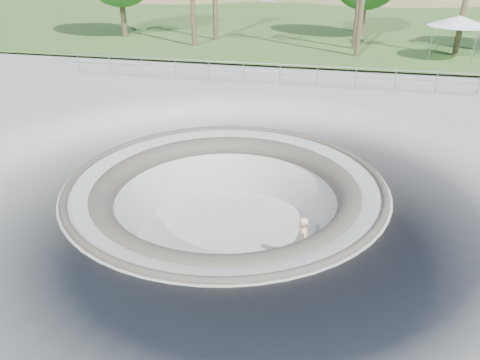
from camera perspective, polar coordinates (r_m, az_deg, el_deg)
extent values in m
plane|color=#ACADA8|center=(15.10, -1.74, -0.24)|extent=(180.00, 180.00, 0.00)
torus|color=#ACADA8|center=(16.10, -1.64, -6.61)|extent=(14.00, 14.00, 4.00)
cylinder|color=#ACADA8|center=(16.08, -1.64, -6.46)|extent=(6.60, 6.60, 0.10)
torus|color=#504A40|center=(15.11, -1.73, -0.31)|extent=(10.24, 10.24, 0.24)
torus|color=#504A40|center=(15.31, -1.71, -1.75)|extent=(8.91, 8.91, 0.81)
cube|color=#365A24|center=(47.63, 8.87, 18.29)|extent=(180.00, 36.00, 0.12)
ellipsoid|color=brown|center=(73.83, -8.02, 15.96)|extent=(50.40, 36.00, 23.40)
ellipsoid|color=brown|center=(74.65, 16.42, 14.16)|extent=(61.60, 44.00, 28.60)
cylinder|color=gray|center=(25.90, 4.94, 13.88)|extent=(25.00, 0.05, 0.05)
cylinder|color=gray|center=(26.00, 4.90, 12.91)|extent=(25.00, 0.05, 0.05)
cube|color=brown|center=(14.52, 7.53, -10.16)|extent=(0.89, 0.51, 0.02)
cylinder|color=#A4A3A8|center=(14.54, 7.53, -10.27)|extent=(0.09, 0.18, 0.04)
cylinder|color=#A4A3A8|center=(14.54, 7.53, -10.27)|extent=(0.09, 0.18, 0.04)
cylinder|color=beige|center=(14.55, 7.52, -10.30)|extent=(0.07, 0.05, 0.07)
cylinder|color=beige|center=(14.55, 7.52, -10.30)|extent=(0.07, 0.05, 0.07)
cylinder|color=beige|center=(14.55, 7.52, -10.30)|extent=(0.07, 0.05, 0.07)
cylinder|color=beige|center=(14.55, 7.52, -10.30)|extent=(0.07, 0.05, 0.07)
imported|color=#D7AF8B|center=(14.05, 7.74, -7.43)|extent=(0.55, 0.69, 1.64)
cylinder|color=gray|center=(32.77, 22.91, 14.81)|extent=(0.06, 0.06, 1.97)
cylinder|color=gray|center=(33.28, 27.25, 14.15)|extent=(0.06, 0.06, 1.97)
cylinder|color=gray|center=(35.20, 22.33, 15.60)|extent=(0.06, 0.06, 1.97)
cylinder|color=gray|center=(35.68, 26.39, 14.98)|extent=(0.06, 0.06, 1.97)
cube|color=white|center=(34.05, 25.08, 16.66)|extent=(3.36, 3.36, 0.08)
cone|color=white|center=(34.01, 25.18, 17.17)|extent=(5.06, 5.06, 0.63)
cylinder|color=brown|center=(40.56, -14.23, 20.37)|extent=(0.44, 0.44, 5.60)
cylinder|color=brown|center=(40.37, 14.87, 19.97)|extent=(0.44, 0.44, 5.17)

